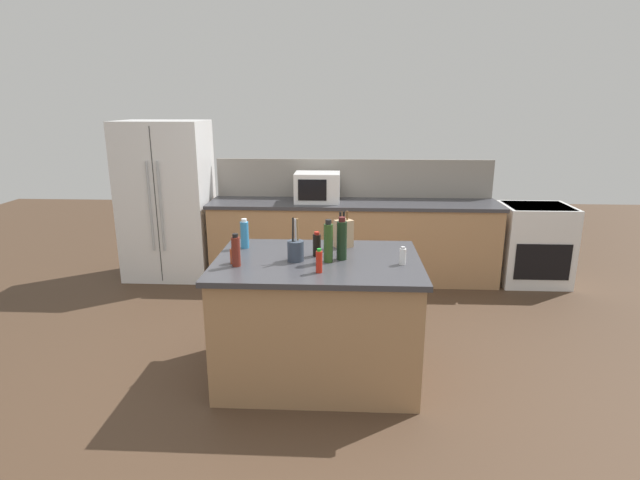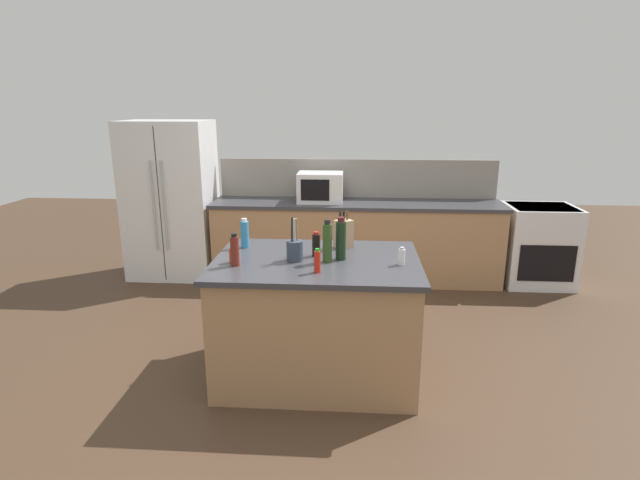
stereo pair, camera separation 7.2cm
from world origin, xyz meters
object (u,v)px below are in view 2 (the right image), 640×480
utensil_crock (295,250)px  salt_shaker (402,257)px  olive_oil_bottle (327,242)px  spice_jar_paprika (233,255)px  hot_sauce_bottle (317,261)px  vinegar_bottle (235,251)px  refrigerator (171,200)px  soy_sauce_bottle (316,245)px  knife_block (344,233)px  range_oven (538,245)px  microwave (320,187)px  dish_soap_bottle (245,234)px  wine_bottle (341,240)px

utensil_crock → salt_shaker: bearing=-3.5°
olive_oil_bottle → spice_jar_paprika: (-0.67, -0.07, -0.09)m
olive_oil_bottle → utensil_crock: bearing=176.5°
hot_sauce_bottle → vinegar_bottle: bearing=169.7°
vinegar_bottle → salt_shaker: bearing=4.8°
salt_shaker → refrigerator: bearing=137.3°
salt_shaker → soy_sauce_bottle: (-0.62, 0.17, 0.03)m
utensil_crock → salt_shaker: size_ratio=2.45×
utensil_crock → spice_jar_paprika: 0.44m
knife_block → salt_shaker: size_ratio=2.22×
refrigerator → soy_sauce_bottle: 2.89m
range_oven → microwave: microwave is taller
olive_oil_bottle → knife_block: bearing=74.4°
refrigerator → salt_shaker: size_ratio=14.21×
knife_block → soy_sauce_bottle: size_ratio=1.55×
range_oven → knife_block: bearing=-139.9°
olive_oil_bottle → salt_shaker: 0.54m
refrigerator → knife_block: (2.11, -1.92, 0.12)m
spice_jar_paprika → dish_soap_bottle: bearing=89.9°
utensil_crock → salt_shaker: (0.77, -0.05, -0.02)m
refrigerator → olive_oil_bottle: size_ratio=5.91×
vinegar_bottle → wine_bottle: 0.77m
knife_block → wine_bottle: 0.33m
range_oven → hot_sauce_bottle: 3.49m
wine_bottle → salt_shaker: bearing=-12.5°
olive_oil_bottle → vinegar_bottle: (-0.64, -0.13, -0.04)m
range_oven → soy_sauce_bottle: size_ratio=4.92×
utensil_crock → dish_soap_bottle: 0.54m
spice_jar_paprika → vinegar_bottle: bearing=-65.9°
knife_block → hot_sauce_bottle: 0.65m
range_oven → olive_oil_bottle: size_ratio=2.93×
salt_shaker → spice_jar_paprika: bearing=-178.4°
vinegar_bottle → dish_soap_bottle: (-0.03, 0.46, 0.00)m
knife_block → utensil_crock: bearing=-167.1°
utensil_crock → spice_jar_paprika: bearing=-169.6°
vinegar_bottle → olive_oil_bottle: bearing=11.5°
salt_shaker → range_oven: bearing=52.0°
spice_jar_paprika → soy_sauce_bottle: soy_sauce_bottle is taller
utensil_crock → olive_oil_bottle: bearing=-3.5°
wine_bottle → spice_jar_paprika: bearing=-170.4°
salt_shaker → spice_jar_paprika: size_ratio=1.08×
refrigerator → vinegar_bottle: bearing=-60.9°
utensil_crock → hot_sauce_bottle: (0.18, -0.25, -0.00)m
olive_oil_bottle → hot_sauce_bottle: olive_oil_bottle is taller
microwave → range_oven: bearing=-0.0°
wine_bottle → hot_sauce_bottle: size_ratio=1.89×
spice_jar_paprika → dish_soap_bottle: 0.40m
olive_oil_bottle → hot_sauce_bottle: (-0.05, -0.24, -0.07)m
salt_shaker → vinegar_bottle: 1.18m
olive_oil_bottle → soy_sauce_bottle: (-0.09, 0.14, -0.06)m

